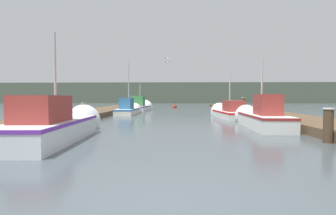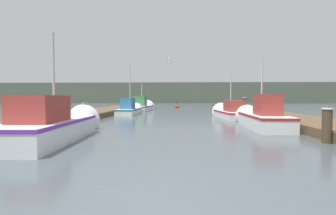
% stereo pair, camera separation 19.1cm
% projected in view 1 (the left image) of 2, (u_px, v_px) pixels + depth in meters
% --- Properties ---
extents(ground_plane, '(200.00, 200.00, 0.00)m').
position_uv_depth(ground_plane, '(168.00, 206.00, 3.44)').
color(ground_plane, '#424C51').
extents(dock_left, '(2.95, 40.00, 0.36)m').
position_uv_depth(dock_left, '(90.00, 114.00, 19.65)').
color(dock_left, brown).
rests_on(dock_left, ground_plane).
extents(dock_right, '(2.95, 40.00, 0.36)m').
position_uv_depth(dock_right, '(263.00, 114.00, 19.18)').
color(dock_right, brown).
rests_on(dock_right, ground_plane).
extents(distant_shore_ridge, '(120.00, 16.00, 4.69)m').
position_uv_depth(distant_shore_ridge, '(177.00, 93.00, 66.62)').
color(distant_shore_ridge, '#4C5647').
rests_on(distant_shore_ridge, ground_plane).
extents(fishing_boat_0, '(1.86, 5.86, 3.93)m').
position_uv_depth(fishing_boat_0, '(58.00, 125.00, 8.80)').
color(fishing_boat_0, silver).
rests_on(fishing_boat_0, ground_plane).
extents(fishing_boat_1, '(1.49, 5.49, 3.57)m').
position_uv_depth(fishing_boat_1, '(260.00, 117.00, 12.57)').
color(fishing_boat_1, silver).
rests_on(fishing_boat_1, ground_plane).
extents(fishing_boat_2, '(1.94, 5.49, 3.52)m').
position_uv_depth(fishing_boat_2, '(229.00, 112.00, 18.15)').
color(fishing_boat_2, silver).
rests_on(fishing_boat_2, ground_plane).
extents(fishing_boat_3, '(1.43, 5.20, 4.69)m').
position_uv_depth(fishing_boat_3, '(129.00, 109.00, 21.86)').
color(fishing_boat_3, silver).
rests_on(fishing_boat_3, ground_plane).
extents(fishing_boat_4, '(2.10, 5.36, 3.32)m').
position_uv_depth(fishing_boat_4, '(141.00, 107.00, 27.30)').
color(fishing_boat_4, silver).
rests_on(fishing_boat_4, ground_plane).
extents(mooring_piling_0, '(0.34, 0.34, 1.09)m').
position_uv_depth(mooring_piling_0, '(84.00, 112.00, 14.87)').
color(mooring_piling_0, '#473523').
rests_on(mooring_piling_0, ground_plane).
extents(mooring_piling_1, '(0.29, 0.29, 1.41)m').
position_uv_depth(mooring_piling_1, '(62.00, 113.00, 11.76)').
color(mooring_piling_1, '#473523').
rests_on(mooring_piling_1, ground_plane).
extents(mooring_piling_2, '(0.28, 0.28, 1.39)m').
position_uv_depth(mooring_piling_2, '(243.00, 106.00, 19.94)').
color(mooring_piling_2, '#473523').
rests_on(mooring_piling_2, ground_plane).
extents(mooring_piling_3, '(0.33, 0.33, 1.09)m').
position_uv_depth(mooring_piling_3, '(328.00, 125.00, 8.13)').
color(mooring_piling_3, '#473523').
rests_on(mooring_piling_3, ground_plane).
extents(channel_buoy, '(0.51, 0.51, 1.01)m').
position_uv_depth(channel_buoy, '(175.00, 107.00, 34.21)').
color(channel_buoy, red).
rests_on(channel_buoy, ground_plane).
extents(seagull_lead, '(0.56, 0.30, 0.12)m').
position_uv_depth(seagull_lead, '(168.00, 62.00, 19.93)').
color(seagull_lead, white).
extents(seagull_1, '(0.37, 0.54, 0.12)m').
position_uv_depth(seagull_1, '(167.00, 59.00, 20.00)').
color(seagull_1, white).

